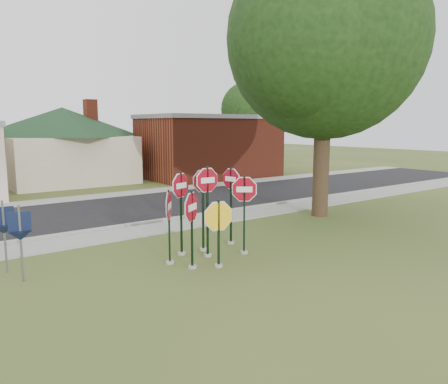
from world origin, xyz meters
TOP-DOWN VIEW (x-y plane):
  - ground at (0.00, 0.00)m, footprint 120.00×120.00m
  - sidewalk_near at (0.00, 5.50)m, footprint 60.00×1.60m
  - road at (0.00, 10.00)m, footprint 60.00×7.00m
  - sidewalk_far at (0.00, 14.30)m, footprint 60.00×1.60m
  - curb at (0.00, 6.50)m, footprint 60.00×0.20m
  - stop_sign_center at (0.03, 1.42)m, footprint 1.03×0.24m
  - stop_sign_yellow at (-0.28, 0.43)m, footprint 1.16×0.25m
  - stop_sign_left at (-0.94, 0.77)m, footprint 0.97×0.65m
  - stop_sign_right at (1.13, 1.02)m, footprint 0.85×0.68m
  - stop_sign_back_right at (0.28, 2.04)m, footprint 0.99×0.24m
  - stop_sign_back_left at (-0.50, 2.08)m, footprint 0.99×0.40m
  - stop_sign_far_right at (1.49, 2.17)m, footprint 0.24×0.95m
  - stop_sign_far_left at (-1.25, 1.51)m, footprint 0.72×0.92m
  - building_house at (2.00, 22.00)m, footprint 11.60×11.60m
  - building_brick at (12.00, 18.50)m, footprint 10.20×6.20m
  - oak_tree at (7.50, 3.50)m, footprint 11.97×11.37m
  - bg_tree_right at (22.00, 26.00)m, footprint 5.60×5.60m

SIDE VIEW (x-z plane):
  - ground at x=0.00m, z-range 0.00..0.00m
  - road at x=0.00m, z-range 0.00..0.04m
  - sidewalk_near at x=0.00m, z-range 0.00..0.06m
  - sidewalk_far at x=0.00m, z-range 0.00..0.06m
  - curb at x=0.00m, z-range 0.00..0.14m
  - stop_sign_yellow at x=-0.28m, z-range 0.18..2.23m
  - stop_sign_far_left at x=-1.25m, z-range 0.25..2.54m
  - stop_sign_left at x=-0.94m, z-range 0.26..2.59m
  - stop_sign_right at x=1.13m, z-range 0.31..2.88m
  - stop_sign_far_right at x=1.49m, z-range 0.31..3.01m
  - stop_sign_back_left at x=-0.50m, z-range 0.34..3.03m
  - stop_sign_back_right at x=0.28m, z-range 0.32..3.07m
  - stop_sign_center at x=0.03m, z-range 0.36..3.24m
  - building_brick at x=12.00m, z-range 0.03..4.78m
  - building_house at x=2.00m, z-range 0.55..6.75m
  - bg_tree_right at x=22.00m, z-range 1.38..9.78m
  - oak_tree at x=7.50m, z-range 1.67..13.40m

